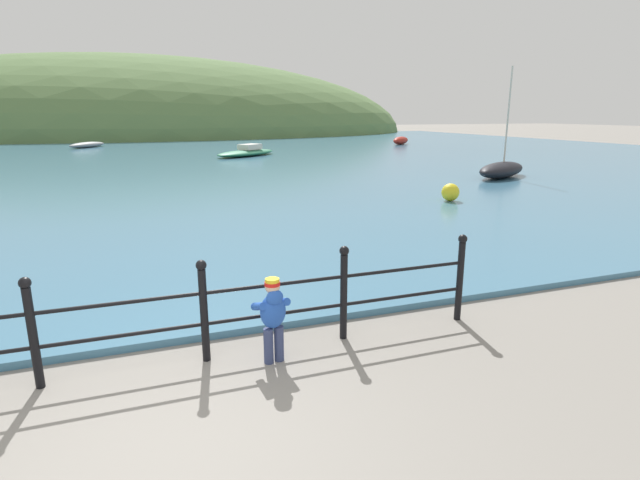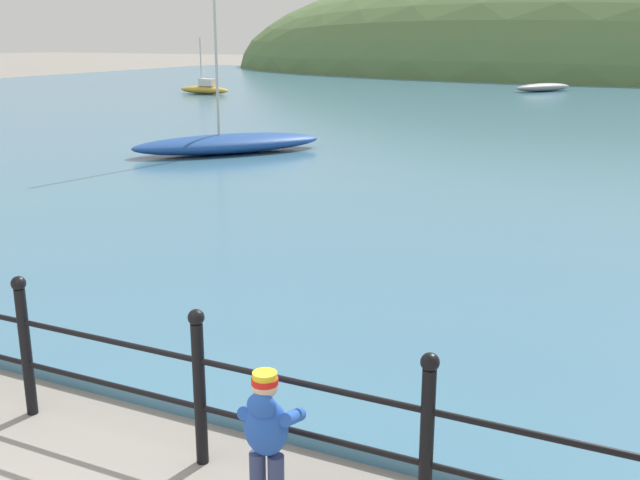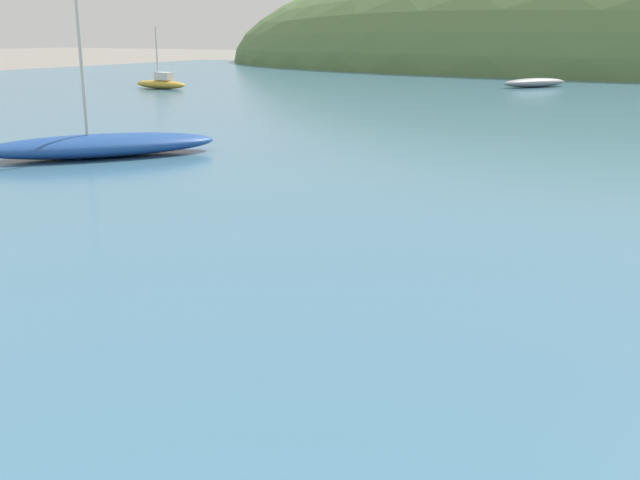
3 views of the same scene
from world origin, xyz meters
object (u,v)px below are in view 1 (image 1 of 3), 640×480
Objects in this scene: boat_green_fishing at (401,140)px; boat_far_left at (502,169)px; child_in_coat at (273,312)px; boat_red_dinghy at (87,145)px; boat_mid_harbor at (247,152)px; mooring_buoy at (450,192)px.

boat_green_fishing is 0.58× the size of boat_far_left.
boat_far_left reaches higher than child_in_coat.
boat_mid_harbor is at bearing -49.71° from boat_red_dinghy.
child_in_coat is 0.20× the size of boat_mid_harbor.
boat_green_fishing is at bearing 64.05° from mooring_buoy.
boat_far_left is at bearing 37.74° from mooring_buoy.
boat_green_fishing is at bearing 71.78° from boat_far_left.
boat_mid_harbor is at bearing -154.78° from boat_green_fishing.
boat_green_fishing reaches higher than mooring_buoy.
child_in_coat is 38.59m from boat_red_dinghy.
boat_mid_harbor reaches higher than mooring_buoy.
boat_red_dinghy is (-4.78, 38.29, -0.29)m from child_in_coat.
boat_mid_harbor reaches higher than boat_green_fishing.
child_in_coat is 17.87m from boat_far_left.
mooring_buoy is at bearing 45.56° from child_in_coat.
boat_green_fishing is at bearing -11.08° from boat_red_dinghy.
child_in_coat is 26.93m from boat_mid_harbor.
boat_mid_harbor is (10.08, -11.89, 0.02)m from boat_red_dinghy.
child_in_coat is at bearing -82.88° from boat_red_dinghy.
boat_mid_harbor is (5.30, 26.40, -0.27)m from child_in_coat.
boat_green_fishing is 4.77× the size of mooring_buoy.
boat_red_dinghy is 0.80× the size of boat_far_left.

